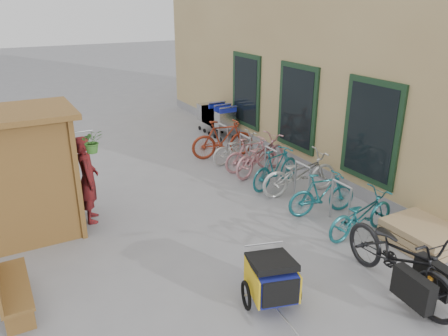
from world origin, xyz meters
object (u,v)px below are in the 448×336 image
pallet_stack (422,235)px  bike_4 (260,155)px  bench (8,284)px  bike_5 (251,154)px  bike_6 (238,148)px  bike_2 (300,173)px  bike_7 (223,139)px  child_trailer (272,277)px  bike_0 (361,214)px  bike_1 (322,194)px  person_kiosk (88,179)px  cargo_bike (401,258)px  kiosk (11,159)px  shopping_carts (216,115)px  bike_3 (276,168)px

pallet_stack → bike_4: 4.44m
bench → bike_5: bike_5 is taller
bike_6 → bike_5: bearing=174.3°
bike_2 → bike_7: bike_7 is taller
child_trailer → pallet_stack: bearing=15.9°
child_trailer → bike_0: 2.76m
bike_0 → bike_1: size_ratio=1.08×
bike_1 → person_kiosk: bearing=74.7°
cargo_bike → bike_1: cargo_bike is taller
kiosk → cargo_bike: kiosk is taller
shopping_carts → bike_5: shopping_carts is taller
shopping_carts → bike_7: (-0.87, -2.08, -0.10)m
shopping_carts → bike_6: 2.72m
child_trailer → bike_0: size_ratio=0.85×
pallet_stack → child_trailer: (-3.32, -0.01, 0.24)m
bike_4 → bike_7: size_ratio=1.03×
person_kiosk → bike_2: bearing=-91.8°
bike_1 → bike_5: size_ratio=1.01×
bike_0 → bike_2: (0.17, 2.07, 0.06)m
person_kiosk → bike_6: size_ratio=1.12×
bike_1 → cargo_bike: bearing=175.2°
bike_7 → kiosk: bearing=121.4°
pallet_stack → bike_4: bearing=98.0°
bike_1 → bike_4: 2.53m
person_kiosk → bike_7: person_kiosk is taller
shopping_carts → bike_3: size_ratio=1.08×
person_kiosk → bike_5: 4.36m
pallet_stack → bike_1: bike_1 is taller
kiosk → bike_1: kiosk is taller
bike_2 → bike_0: bearing=-178.1°
cargo_bike → bike_4: cargo_bike is taller
kiosk → bike_2: 5.93m
bike_2 → bike_5: 1.75m
bench → bike_4: bike_4 is taller
child_trailer → cargo_bike: 1.99m
bike_0 → bike_2: bearing=-8.5°
kiosk → bike_6: (5.57, 1.50, -1.14)m
kiosk → shopping_carts: bearing=33.3°
kiosk → bench: (-0.39, -2.21, -1.10)m
person_kiosk → bike_0: person_kiosk is taller
bike_2 → kiosk: bearing=87.3°
kiosk → bike_1: bearing=-20.0°
cargo_bike → person_kiosk: size_ratio=1.30×
kiosk → child_trailer: size_ratio=1.78×
shopping_carts → bike_2: (-0.52, -5.07, -0.15)m
bike_3 → bike_7: bike_7 is taller
bench → bike_0: (5.98, -0.82, -0.02)m
person_kiosk → bike_3: size_ratio=1.12×
bike_1 → bike_2: 1.07m
person_kiosk → bike_7: (4.13, 2.01, -0.34)m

